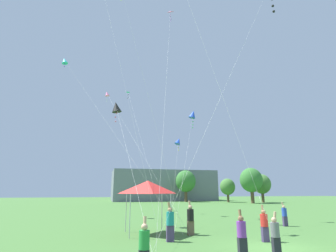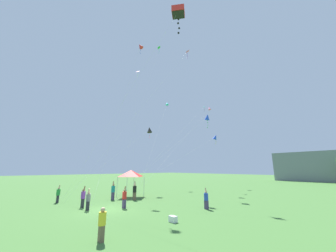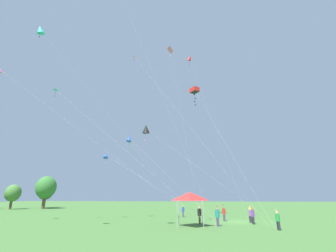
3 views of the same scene
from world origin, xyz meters
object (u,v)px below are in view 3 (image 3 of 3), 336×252
at_px(cooler_box, 217,215).
at_px(kite_pink_delta_8, 171,52).
at_px(person_grey_shirt, 250,215).
at_px(person_red_shirt, 224,213).
at_px(kite_blue_diamond_2, 129,139).
at_px(kite_cyan_delta_3, 61,95).
at_px(person_blue_shirt, 183,211).
at_px(person_purple_shirt, 253,215).
at_px(kite_cyan_diamond_4, 41,30).
at_px(kite_pink_delta_5, 136,59).
at_px(kite_pink_diamond_7, 0,70).
at_px(person_teal_shirt, 217,216).
at_px(person_black_shirt, 199,214).
at_px(person_green_shirt, 278,220).
at_px(kite_blue_diamond_0, 106,156).
at_px(person_yellow_shirt, 251,211).
at_px(kite_red_diamond_1, 190,58).
at_px(festival_tent, 190,196).
at_px(kite_black_diamond_10, 146,129).
at_px(kite_red_box_6, 195,91).

height_order(cooler_box, kite_pink_delta_8, kite_pink_delta_8).
height_order(person_grey_shirt, person_red_shirt, person_red_shirt).
bearing_deg(cooler_box, kite_blue_diamond_2, 114.91).
xyz_separation_m(kite_blue_diamond_2, kite_cyan_delta_3, (-6.58, 7.48, 4.42)).
height_order(person_blue_shirt, person_purple_shirt, person_purple_shirt).
distance_m(kite_cyan_diamond_4, kite_pink_delta_5, 14.22).
relative_size(kite_blue_diamond_2, kite_pink_diamond_7, 0.50).
bearing_deg(person_teal_shirt, kite_cyan_delta_3, -89.45).
height_order(person_black_shirt, person_teal_shirt, same).
distance_m(person_green_shirt, kite_cyan_delta_3, 28.53).
height_order(person_teal_shirt, kite_cyan_diamond_4, kite_cyan_diamond_4).
distance_m(person_teal_shirt, kite_cyan_delta_3, 24.03).
relative_size(person_blue_shirt, person_grey_shirt, 1.01).
bearing_deg(kite_blue_diamond_0, cooler_box, -66.80).
bearing_deg(person_blue_shirt, person_yellow_shirt, 150.74).
xyz_separation_m(person_black_shirt, kite_red_diamond_1, (-0.77, 0.51, 20.17)).
height_order(person_grey_shirt, kite_pink_delta_8, kite_pink_delta_8).
bearing_deg(kite_pink_delta_8, person_purple_shirt, -59.14).
height_order(festival_tent, kite_black_diamond_10, kite_black_diamond_10).
height_order(festival_tent, person_grey_shirt, festival_tent).
bearing_deg(kite_blue_diamond_2, kite_pink_diamond_7, 123.85).
bearing_deg(kite_pink_delta_5, kite_pink_delta_8, -135.13).
bearing_deg(festival_tent, person_blue_shirt, 6.15).
height_order(kite_cyan_delta_3, kite_pink_diamond_7, kite_pink_diamond_7).
relative_size(person_red_shirt, kite_pink_diamond_7, 0.08).
bearing_deg(kite_cyan_diamond_4, cooler_box, -40.70).
bearing_deg(person_yellow_shirt, person_black_shirt, -136.08).
bearing_deg(kite_pink_delta_8, kite_blue_diamond_0, 52.01).
relative_size(person_green_shirt, kite_cyan_diamond_4, 0.10).
distance_m(person_purple_shirt, kite_pink_diamond_7, 34.98).
xyz_separation_m(person_yellow_shirt, kite_blue_diamond_0, (-6.92, 20.99, 7.65)).
bearing_deg(person_yellow_shirt, person_blue_shirt, 179.74).
bearing_deg(person_red_shirt, kite_red_box_6, -62.38).
xyz_separation_m(person_green_shirt, person_teal_shirt, (2.32, 5.31, 0.13)).
bearing_deg(person_blue_shirt, festival_tent, 60.48).
height_order(person_green_shirt, kite_cyan_delta_3, kite_cyan_delta_3).
distance_m(person_grey_shirt, person_teal_shirt, 5.65).
distance_m(person_purple_shirt, person_yellow_shirt, 9.83).
distance_m(festival_tent, kite_pink_diamond_7, 27.59).
relative_size(kite_red_box_6, kite_pink_delta_8, 1.05).
distance_m(cooler_box, kite_cyan_diamond_4, 33.00).
distance_m(person_purple_shirt, kite_blue_diamond_0, 20.48).
bearing_deg(kite_red_diamond_1, kite_red_box_6, -4.60).
bearing_deg(festival_tent, kite_black_diamond_10, 115.96).
xyz_separation_m(person_blue_shirt, person_purple_shirt, (-8.43, -8.22, 0.04)).
height_order(festival_tent, person_black_shirt, festival_tent).
bearing_deg(kite_cyan_diamond_4, festival_tent, -58.94).
xyz_separation_m(person_purple_shirt, kite_cyan_delta_3, (-3.06, 23.27, 14.60)).
relative_size(person_red_shirt, kite_red_diamond_1, 0.09).
xyz_separation_m(person_red_shirt, person_teal_shirt, (-5.13, 1.33, 0.08)).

